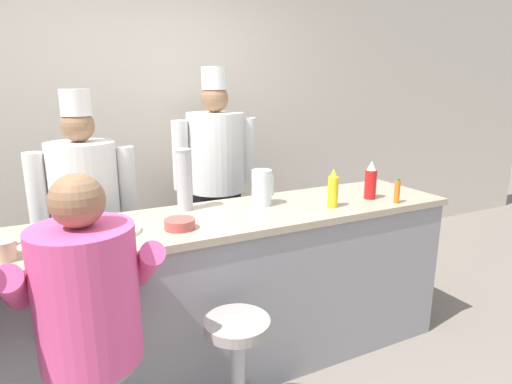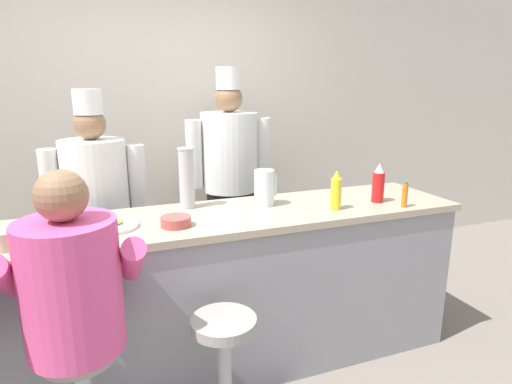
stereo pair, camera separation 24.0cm
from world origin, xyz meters
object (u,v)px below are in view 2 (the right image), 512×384
(ketchup_bottle_red, at_px, (378,184))
(empty_stool_round, at_px, (224,358))
(diner_seated_pink, at_px, (73,293))
(cook_in_whites_near, at_px, (97,205))
(mustard_bottle_yellow, at_px, (336,191))
(cereal_bowl, at_px, (176,221))
(cup_stack_steel, at_px, (187,178))
(cook_in_whites_far, at_px, (230,171))
(hot_sauce_bottle_orange, at_px, (405,195))
(water_pitcher_clear, at_px, (264,188))
(breakfast_plate, at_px, (111,225))
(coffee_mug_tan, at_px, (6,241))

(ketchup_bottle_red, relative_size, empty_stool_round, 0.39)
(diner_seated_pink, bearing_deg, ketchup_bottle_red, 13.34)
(cook_in_whites_near, bearing_deg, mustard_bottle_yellow, -31.78)
(cereal_bowl, bearing_deg, mustard_bottle_yellow, -1.63)
(cereal_bowl, xyz_separation_m, cup_stack_steel, (0.13, 0.31, 0.15))
(cereal_bowl, relative_size, diner_seated_pink, 0.11)
(cup_stack_steel, distance_m, cook_in_whites_far, 0.99)
(hot_sauce_bottle_orange, bearing_deg, cup_stack_steel, 159.77)
(water_pitcher_clear, bearing_deg, cup_stack_steel, 165.68)
(hot_sauce_bottle_orange, bearing_deg, cook_in_whites_near, 151.89)
(ketchup_bottle_red, relative_size, cook_in_whites_near, 0.15)
(cup_stack_steel, xyz_separation_m, cook_in_whites_near, (-0.50, 0.47, -0.23))
(empty_stool_round, relative_size, cook_in_whites_far, 0.35)
(empty_stool_round, bearing_deg, cook_in_whites_near, 112.37)
(empty_stool_round, distance_m, cook_in_whites_near, 1.38)
(diner_seated_pink, distance_m, empty_stool_round, 0.75)
(ketchup_bottle_red, height_order, empty_stool_round, ketchup_bottle_red)
(mustard_bottle_yellow, xyz_separation_m, hot_sauce_bottle_orange, (0.40, -0.11, -0.03))
(water_pitcher_clear, relative_size, cook_in_whites_near, 0.13)
(water_pitcher_clear, height_order, empty_stool_round, water_pitcher_clear)
(breakfast_plate, height_order, cook_in_whites_near, cook_in_whites_near)
(ketchup_bottle_red, xyz_separation_m, empty_stool_round, (-1.13, -0.45, -0.64))
(diner_seated_pink, bearing_deg, cook_in_whites_far, 53.37)
(cereal_bowl, distance_m, cup_stack_steel, 0.37)
(mustard_bottle_yellow, height_order, coffee_mug_tan, mustard_bottle_yellow)
(mustard_bottle_yellow, height_order, empty_stool_round, mustard_bottle_yellow)
(water_pitcher_clear, distance_m, breakfast_plate, 0.90)
(diner_seated_pink, height_order, empty_stool_round, diner_seated_pink)
(mustard_bottle_yellow, xyz_separation_m, diner_seated_pink, (-1.42, -0.36, -0.21))
(diner_seated_pink, relative_size, cook_in_whites_far, 0.76)
(ketchup_bottle_red, height_order, water_pitcher_clear, ketchup_bottle_red)
(cereal_bowl, xyz_separation_m, coffee_mug_tan, (-0.76, -0.06, 0.02))
(mustard_bottle_yellow, height_order, diner_seated_pink, diner_seated_pink)
(cereal_bowl, xyz_separation_m, cook_in_whites_far, (0.65, 1.14, 0.01))
(mustard_bottle_yellow, distance_m, diner_seated_pink, 1.48)
(cereal_bowl, distance_m, cook_in_whites_far, 1.31)
(mustard_bottle_yellow, distance_m, cup_stack_steel, 0.87)
(ketchup_bottle_red, bearing_deg, cook_in_whites_far, 118.58)
(water_pitcher_clear, xyz_separation_m, cook_in_whites_near, (-0.94, 0.58, -0.16))
(cook_in_whites_far, bearing_deg, ketchup_bottle_red, -61.42)
(mustard_bottle_yellow, relative_size, cup_stack_steel, 0.65)
(cereal_bowl, distance_m, cook_in_whites_near, 0.87)
(water_pitcher_clear, bearing_deg, coffee_mug_tan, -168.83)
(hot_sauce_bottle_orange, height_order, diner_seated_pink, diner_seated_pink)
(hot_sauce_bottle_orange, bearing_deg, diner_seated_pink, -171.91)
(empty_stool_round, bearing_deg, cook_in_whites_far, 71.37)
(water_pitcher_clear, xyz_separation_m, diner_seated_pink, (-1.06, -0.59, -0.21))
(water_pitcher_clear, xyz_separation_m, empty_stool_round, (-0.45, -0.62, -0.64))
(mustard_bottle_yellow, distance_m, breakfast_plate, 1.25)
(empty_stool_round, bearing_deg, ketchup_bottle_red, 21.48)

